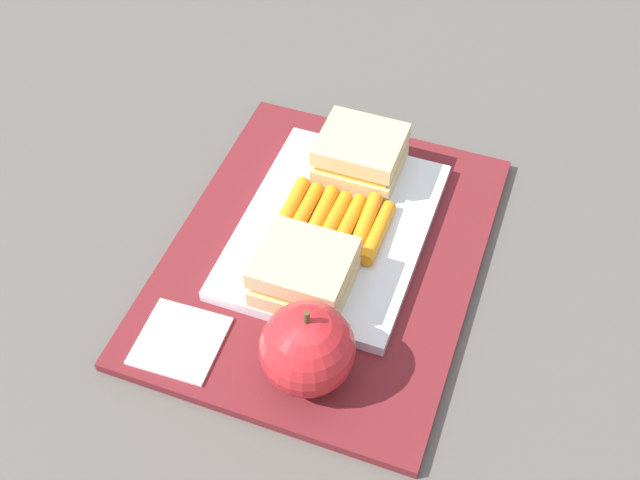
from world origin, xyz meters
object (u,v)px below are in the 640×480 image
food_tray (334,229)px  sandwich_half_left (360,154)px  apple (307,349)px  paper_napkin (180,341)px  sandwich_half_right (304,272)px  carrot_sticks_bundle (334,221)px

food_tray → sandwich_half_left: (-0.08, 0.00, 0.03)m
food_tray → apple: 0.16m
sandwich_half_left → paper_napkin: (0.24, -0.08, -0.03)m
sandwich_half_left → paper_napkin: size_ratio=1.14×
sandwich_half_right → carrot_sticks_bundle: (-0.08, 0.00, -0.02)m
carrot_sticks_bundle → apple: size_ratio=1.14×
sandwich_half_right → food_tray: bearing=180.0°
food_tray → sandwich_half_right: 0.08m
food_tray → sandwich_half_left: 0.08m
carrot_sticks_bundle → paper_napkin: bearing=-27.4°
food_tray → paper_napkin: 0.18m
apple → paper_napkin: 0.12m
sandwich_half_left → sandwich_half_right: same height
food_tray → sandwich_half_right: size_ratio=2.88×
sandwich_half_left → food_tray: bearing=0.0°
carrot_sticks_bundle → apple: apple is taller
food_tray → apple: apple is taller
carrot_sticks_bundle → sandwich_half_right: bearing=-0.0°
food_tray → carrot_sticks_bundle: bearing=4.2°
apple → paper_napkin: (0.01, -0.11, -0.04)m
sandwich_half_right → sandwich_half_left: bearing=180.0°
sandwich_half_right → carrot_sticks_bundle: 0.08m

